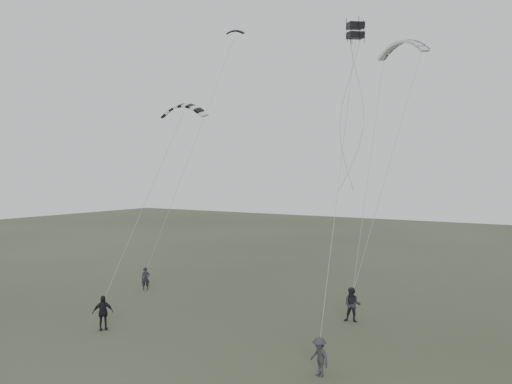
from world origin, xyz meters
The scene contains 9 objects.
ground centered at (0.00, 0.00, 0.00)m, with size 140.00×140.00×0.00m, color #353D2B.
flyer_left centered at (-8.05, 5.96, 0.80)m, with size 0.58×0.38×1.59m, color black.
flyer_right centered at (7.04, 6.36, 0.95)m, with size 0.92×0.72×1.90m, color black.
flyer_center centered at (-3.55, -1.81, 0.90)m, with size 1.05×0.44×1.80m, color black.
flyer_far centered at (8.57, -1.35, 0.78)m, with size 1.01×0.58×1.57m, color #2D2D33.
kite_dark_small centered at (-4.54, 12.01, 18.96)m, with size 1.36×0.41×0.47m, color black, non-canonical shape.
kite_pale_large centered at (7.67, 13.43, 16.76)m, with size 3.44×0.77×1.46m, color #BBBDC0, non-canonical shape.
kite_striped centered at (-3.90, 5.21, 12.51)m, with size 3.01×0.75×1.18m, color black, non-canonical shape.
kite_box centered at (8.53, 2.54, 14.71)m, with size 0.69×0.69×0.74m, color black, non-canonical shape.
Camera 1 is at (16.78, -19.52, 8.10)m, focal length 35.00 mm.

